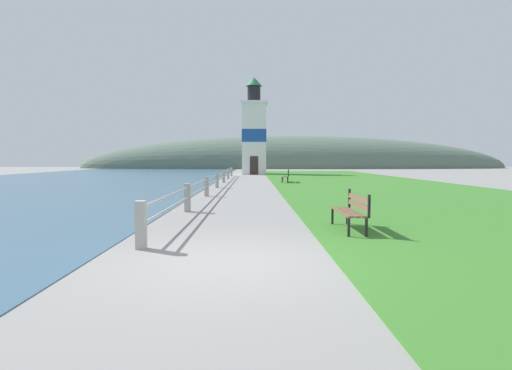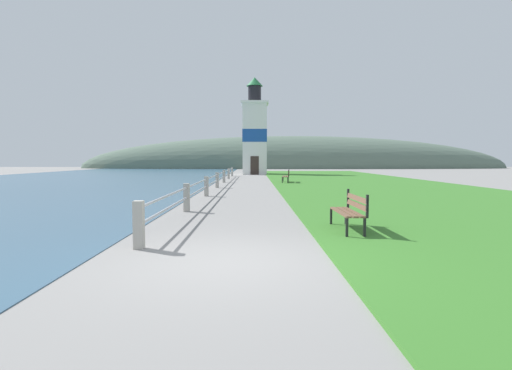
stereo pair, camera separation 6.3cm
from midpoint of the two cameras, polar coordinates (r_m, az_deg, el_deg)
ground_plane at (r=6.63m, az=-4.47°, el=-10.96°), size 160.00×160.00×0.00m
grass_verge at (r=26.79m, az=15.37°, el=0.05°), size 12.00×57.99×0.06m
water_strip at (r=29.69m, az=-30.20°, el=-0.02°), size 24.00×92.78×0.01m
seawall_railing at (r=23.45m, az=-5.66°, el=0.90°), size 0.18×32.04×0.90m
park_bench_near at (r=9.39m, az=13.36°, el=-3.37°), size 0.49×1.68×0.94m
park_bench_midway at (r=28.05m, az=4.30°, el=1.38°), size 0.68×2.04×0.94m
lighthouse at (r=44.51m, az=-0.33°, el=7.42°), size 3.01×3.01×10.66m
distant_hillside at (r=75.45m, az=5.27°, el=2.42°), size 80.00×16.00×12.00m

